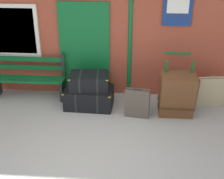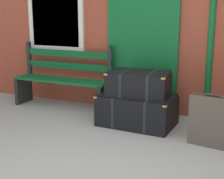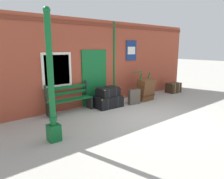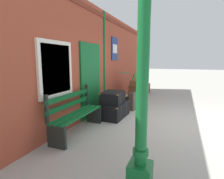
{
  "view_description": "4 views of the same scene",
  "coord_description": "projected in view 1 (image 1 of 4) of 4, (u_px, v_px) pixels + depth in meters",
  "views": [
    {
      "loc": [
        0.74,
        -4.09,
        3.34
      ],
      "look_at": [
        0.32,
        1.57,
        0.52
      ],
      "focal_mm": 50.39,
      "sensor_mm": 36.0,
      "label": 1
    },
    {
      "loc": [
        1.29,
        -2.43,
        1.58
      ],
      "look_at": [
        -0.48,
        1.62,
        0.51
      ],
      "focal_mm": 54.4,
      "sensor_mm": 36.0,
      "label": 2
    },
    {
      "loc": [
        -4.78,
        -4.05,
        2.2
      ],
      "look_at": [
        0.07,
        1.87,
        0.62
      ],
      "focal_mm": 33.11,
      "sensor_mm": 36.0,
      "label": 3
    },
    {
      "loc": [
        -4.94,
        -0.03,
        1.64
      ],
      "look_at": [
        -0.67,
        1.64,
        0.89
      ],
      "focal_mm": 29.18,
      "sensor_mm": 36.0,
      "label": 4
    }
  ],
  "objects": [
    {
      "name": "suitcase_charcoal",
      "position": [
        211.0,
        92.0,
        6.63
      ],
      "size": [
        0.65,
        0.33,
        0.72
      ],
      "color": "tan",
      "rests_on": "ground"
    },
    {
      "name": "suitcase_caramel",
      "position": [
        137.0,
        103.0,
        6.3
      ],
      "size": [
        0.51,
        0.23,
        0.63
      ],
      "color": "#51473D",
      "rests_on": "ground"
    },
    {
      "name": "steamer_trunk_middle",
      "position": [
        89.0,
        81.0,
        6.56
      ],
      "size": [
        0.84,
        0.6,
        0.33
      ],
      "color": "black",
      "rests_on": "steamer_trunk_base"
    },
    {
      "name": "porters_trolley",
      "position": [
        175.0,
        99.0,
        6.52
      ],
      "size": [
        0.71,
        0.68,
        1.18
      ],
      "color": "black",
      "rests_on": "ground"
    },
    {
      "name": "large_brown_trunk",
      "position": [
        177.0,
        94.0,
        6.27
      ],
      "size": [
        0.7,
        0.55,
        0.93
      ],
      "color": "brown",
      "rests_on": "ground"
    },
    {
      "name": "ground_plane",
      "position": [
        85.0,
        159.0,
        5.19
      ],
      "size": [
        60.0,
        60.0,
        0.0
      ],
      "primitive_type": "plane",
      "color": "#A3A099"
    },
    {
      "name": "steamer_trunk_base",
      "position": [
        89.0,
        97.0,
        6.71
      ],
      "size": [
        1.04,
        0.69,
        0.43
      ],
      "color": "black",
      "rests_on": "ground"
    },
    {
      "name": "platform_bench",
      "position": [
        29.0,
        78.0,
        7.02
      ],
      "size": [
        1.6,
        0.43,
        1.01
      ],
      "color": "#0F5B28",
      "rests_on": "ground"
    },
    {
      "name": "brick_facade",
      "position": [
        100.0,
        24.0,
        6.8
      ],
      "size": [
        10.4,
        0.35,
        3.2
      ],
      "color": "#9E422D",
      "rests_on": "ground"
    }
  ]
}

